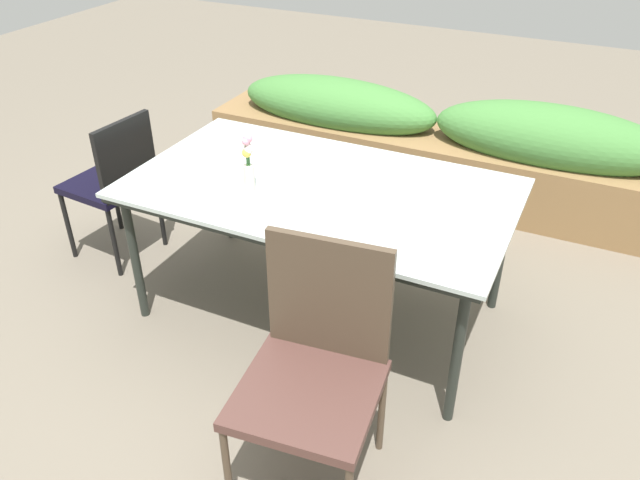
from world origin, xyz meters
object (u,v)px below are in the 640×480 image
object	(u,v)px
flower_vase	(248,162)
planter_box	(437,146)
chair_end_left	(115,178)
chair_near_right	(316,360)
dining_table	(320,195)

from	to	relation	value
flower_vase	planter_box	size ratio (longest dim) A/B	0.08
chair_end_left	planter_box	distance (m)	2.09
chair_end_left	flower_vase	world-z (taller)	flower_vase
flower_vase	chair_near_right	bearing A→B (deg)	-45.84
flower_vase	dining_table	bearing A→B (deg)	31.43
dining_table	planter_box	bearing A→B (deg)	84.67
chair_end_left	planter_box	bearing A→B (deg)	-37.31
flower_vase	planter_box	world-z (taller)	flower_vase
chair_near_right	chair_end_left	bearing A→B (deg)	-33.45
dining_table	flower_vase	world-z (taller)	flower_vase
planter_box	flower_vase	bearing A→B (deg)	-103.84
chair_near_right	planter_box	bearing A→B (deg)	-90.27
dining_table	chair_end_left	bearing A→B (deg)	-179.72
dining_table	chair_near_right	world-z (taller)	chair_near_right
dining_table	chair_end_left	xyz separation A→B (m)	(-1.26, -0.01, -0.19)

